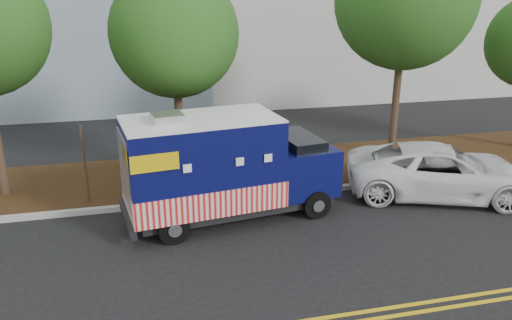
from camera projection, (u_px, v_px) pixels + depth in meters
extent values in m
plane|color=black|center=(206.00, 224.00, 13.24)|extent=(120.00, 120.00, 0.00)
cube|color=#9E9E99|center=(200.00, 201.00, 14.50)|extent=(120.00, 0.18, 0.15)
cube|color=black|center=(192.00, 175.00, 16.43)|extent=(120.00, 4.00, 0.15)
cylinder|color=#38281C|center=(179.00, 122.00, 16.07)|extent=(0.26, 0.26, 3.64)
sphere|color=#1D5518|center=(175.00, 33.00, 15.14)|extent=(3.94, 3.94, 3.94)
cylinder|color=#38281C|center=(396.00, 99.00, 17.56)|extent=(0.26, 0.26, 4.42)
cube|color=#473828|center=(85.00, 166.00, 13.98)|extent=(0.06, 0.06, 2.40)
cube|color=black|center=(233.00, 202.00, 13.65)|extent=(5.41, 2.49, 0.26)
cube|color=#090B40|center=(202.00, 162.00, 12.94)|extent=(4.18, 2.67, 2.24)
cube|color=red|center=(203.00, 190.00, 13.20)|extent=(4.22, 2.73, 0.70)
cube|color=white|center=(201.00, 119.00, 12.56)|extent=(4.18, 2.67, 0.06)
cube|color=#B7B7BA|center=(167.00, 117.00, 12.24)|extent=(0.84, 0.84, 0.20)
cube|color=#090B40|center=(299.00, 167.00, 14.07)|extent=(1.94, 2.22, 1.30)
cube|color=black|center=(298.00, 146.00, 13.84)|extent=(1.18, 1.93, 0.61)
cube|color=black|center=(325.00, 177.00, 14.50)|extent=(0.34, 1.86, 0.28)
cube|color=black|center=(128.00, 218.00, 12.67)|extent=(0.46, 2.10, 0.26)
cube|color=#B7B7BA|center=(124.00, 169.00, 12.25)|extent=(0.27, 1.67, 1.77)
cube|color=#B7B7BA|center=(201.00, 146.00, 13.99)|extent=(1.67, 0.27, 1.02)
cube|color=#DEB60B|center=(155.00, 163.00, 11.32)|extent=(1.11, 0.18, 0.42)
cube|color=#DEB60B|center=(139.00, 137.00, 13.27)|extent=(1.11, 0.18, 0.42)
cylinder|color=black|center=(316.00, 204.00, 13.52)|extent=(0.81, 0.37, 0.78)
cylinder|color=black|center=(287.00, 180.00, 15.19)|extent=(0.81, 0.37, 0.78)
cylinder|color=black|center=(174.00, 228.00, 12.18)|extent=(0.81, 0.37, 0.78)
cylinder|color=black|center=(159.00, 199.00, 13.85)|extent=(0.81, 0.37, 0.78)
imported|color=white|center=(441.00, 171.00, 14.87)|extent=(6.04, 4.27, 1.53)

